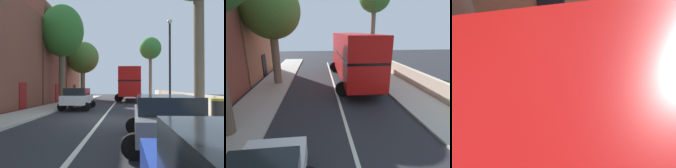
% 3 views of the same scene
% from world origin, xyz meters
% --- Properties ---
extents(double_decker_bus, '(3.67, 11.35, 4.06)m').
position_xyz_m(double_decker_bus, '(1.70, 17.49, 2.36)').
color(double_decker_bus, red).
rests_on(double_decker_bus, ground).
extents(street_tree_left_2, '(4.33, 4.33, 7.79)m').
position_xyz_m(street_tree_left_2, '(-4.62, 17.05, 5.70)').
color(street_tree_left_2, '#7A6B56').
rests_on(street_tree_left_2, sidewalk_left).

